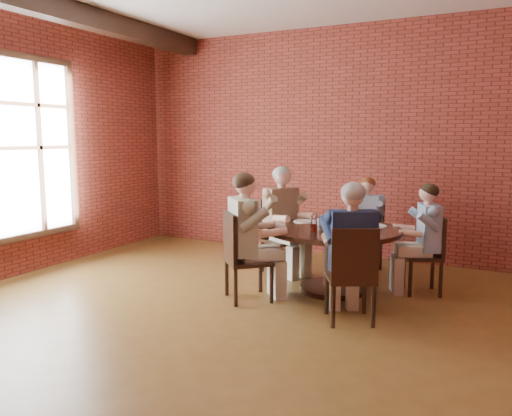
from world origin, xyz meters
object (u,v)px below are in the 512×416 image
at_px(chair_a, 430,251).
at_px(chair_c, 279,233).
at_px(diner_c, 284,221).
at_px(diner_b, 365,225).
at_px(smartphone, 348,234).
at_px(dining_table, 334,247).
at_px(diner_d, 248,237).
at_px(chair_b, 367,234).
at_px(chair_d, 240,253).
at_px(chair_e, 352,272).
at_px(diner_a, 423,239).
at_px(diner_e, 351,253).

relative_size(chair_a, chair_c, 0.92).
xyz_separation_m(chair_a, diner_c, (-1.85, 0.06, 0.21)).
relative_size(chair_a, diner_b, 0.71).
xyz_separation_m(diner_b, smartphone, (0.15, -1.34, 0.12)).
xyz_separation_m(dining_table, diner_d, (-0.75, -0.71, 0.17)).
xyz_separation_m(chair_b, chair_d, (-0.93, -1.88, 0.03)).
distance_m(chair_a, chair_e, 1.44).
relative_size(chair_b, diner_c, 0.64).
relative_size(dining_table, smartphone, 10.97).
relative_size(chair_c, diner_d, 0.69).
relative_size(chair_a, diner_c, 0.64).
bearing_deg(diner_c, smartphone, -95.95).
bearing_deg(diner_a, chair_a, 90.00).
relative_size(diner_b, diner_e, 0.93).
bearing_deg(chair_b, diner_e, -74.77).
bearing_deg(chair_a, diner_d, -79.77).
distance_m(diner_b, diner_e, 1.91).
bearing_deg(chair_e, diner_b, -106.53).
relative_size(chair_a, diner_e, 0.66).
relative_size(diner_e, smartphone, 9.72).
distance_m(diner_a, diner_e, 1.33).
xyz_separation_m(chair_c, chair_d, (0.10, -1.29, 0.00)).
xyz_separation_m(chair_c, chair_e, (1.40, -1.45, -0.01)).
relative_size(diner_a, chair_c, 1.30).
xyz_separation_m(diner_c, chair_d, (0.02, -1.24, -0.18)).
height_order(diner_a, smartphone, diner_a).
bearing_deg(chair_a, diner_a, -90.00).
height_order(dining_table, smartphone, smartphone).
bearing_deg(dining_table, diner_c, 150.53).
distance_m(chair_e, smartphone, 0.70).
distance_m(chair_a, diner_d, 2.09).
bearing_deg(diner_d, diner_b, -69.47).
bearing_deg(chair_a, chair_e, -43.83).
relative_size(chair_a, smartphone, 6.42).
bearing_deg(chair_a, diner_e, -46.62).
relative_size(dining_table, chair_e, 1.61).
bearing_deg(chair_a, chair_c, -115.44).
height_order(chair_c, diner_d, diner_d).
distance_m(chair_b, smartphone, 1.45).
bearing_deg(chair_d, chair_b, -69.67).
relative_size(diner_a, diner_d, 0.90).
height_order(chair_b, diner_c, diner_c).
relative_size(diner_a, chair_d, 1.30).
bearing_deg(chair_d, diner_a, -100.00).
bearing_deg(diner_a, chair_b, -153.68).
bearing_deg(chair_c, smartphone, -95.56).
bearing_deg(diner_a, diner_e, -44.37).
distance_m(diner_d, smartphone, 1.08).
xyz_separation_m(diner_a, diner_b, (-0.83, 0.65, -0.00)).
xyz_separation_m(dining_table, chair_a, (1.01, 0.41, -0.04)).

